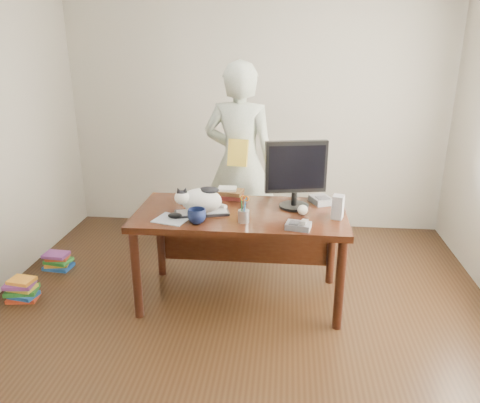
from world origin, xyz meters
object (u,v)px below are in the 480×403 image
pen_cup (244,215)px  book_stack (229,193)px  monitor (296,171)px  person (240,163)px  keyboard (202,213)px  baseball (303,210)px  desk (242,226)px  mouse (175,215)px  speaker (338,207)px  coffee_mug (197,216)px  book_pile_a (22,290)px  calculator (321,200)px  book_pile_b (58,261)px  cat (200,200)px  phone (299,225)px

pen_cup → book_stack: 0.55m
monitor → pen_cup: 0.55m
person → keyboard: bearing=86.8°
baseball → desk: bearing=168.1°
mouse → speaker: speaker is taller
coffee_mug → book_pile_a: coffee_mug is taller
calculator → person: 0.92m
mouse → book_pile_b: size_ratio=0.47×
cat → calculator: bearing=5.2°
baseball → person: (-0.56, 0.86, 0.13)m
monitor → phone: bearing=-97.9°
cat → mouse: bearing=-164.2°
coffee_mug → phone: (0.72, -0.04, -0.03)m
pen_cup → coffee_mug: pen_cup is taller
keyboard → coffee_mug: size_ratio=3.22×
calculator → cat: bearing=178.5°
monitor → book_pile_a: bearing=177.0°
book_pile_a → keyboard: bearing=4.6°
cat → speaker: 1.02m
mouse → coffee_mug: coffee_mug is taller
phone → book_stack: book_stack is taller
monitor → mouse: 0.97m
book_stack → calculator: size_ratio=1.12×
cat → person: size_ratio=0.21×
keyboard → book_stack: 0.43m
keyboard → person: bearing=62.3°
keyboard → phone: (0.72, -0.21, 0.01)m
mouse → phone: phone is taller
baseball → mouse: bearing=-169.6°
book_pile_a → desk: bearing=9.0°
desk → speaker: speaker is taller
coffee_mug → person: person is taller
monitor → baseball: monitor is taller
keyboard → desk: bearing=13.7°
pen_cup → mouse: 0.51m
monitor → book_pile_b: 2.35m
book_pile_a → monitor: bearing=8.5°
book_stack → speaker: bearing=-19.2°
speaker → pen_cup: bearing=-152.0°
cat → phone: cat is taller
pen_cup → baseball: (0.43, 0.18, -0.02)m
speaker → coffee_mug: bearing=-153.0°
keyboard → phone: phone is taller
cat → book_stack: cat is taller
speaker → book_pile_a: speaker is taller
phone → pen_cup: bearing=179.0°
coffee_mug → calculator: size_ratio=0.60×
pen_cup → phone: size_ratio=1.08×
calculator → book_pile_b: bearing=155.4°
desk → baseball: baseball is taller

